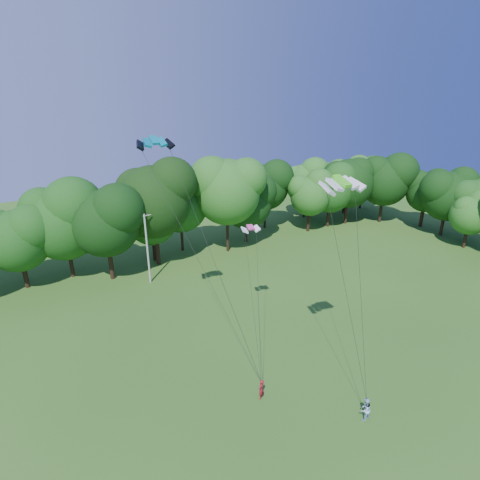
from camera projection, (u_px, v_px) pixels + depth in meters
utility_pole at (147, 248)px, 41.94m from camera, size 1.65×0.27×8.25m
kite_flyer_left at (261, 389)px, 26.48m from camera, size 0.67×0.63×1.54m
kite_flyer_right at (365, 409)px, 24.70m from camera, size 0.86×0.68×1.69m
kite_teal at (154, 140)px, 26.51m from camera, size 2.67×1.43×0.58m
kite_green at (342, 181)px, 21.28m from camera, size 2.76×1.39×0.56m
kite_pink at (251, 227)px, 31.24m from camera, size 1.70×1.06×0.30m
tree_back_center at (153, 197)px, 45.04m from camera, size 9.73×9.73×14.15m
tree_back_east at (306, 178)px, 64.63m from camera, size 7.69×7.69×11.18m
tree_flank_east at (475, 197)px, 53.26m from camera, size 7.52×7.52×10.93m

